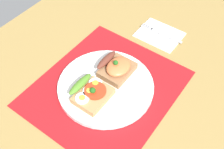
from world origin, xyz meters
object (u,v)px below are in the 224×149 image
Objects in this scene: sandwich_egg_tomato at (91,93)px; sandwich_salmon at (117,68)px; napkin at (160,34)px; fork at (160,33)px; plate at (106,86)px.

sandwich_egg_tomato is 1.00× the size of sandwich_salmon.
napkin is at bearing -3.02° from sandwich_egg_tomato.
fork reaches higher than napkin.
plate is 5.94cm from sandwich_egg_tomato.
sandwich_egg_tomato reaches higher than fork.
sandwich_egg_tomato is at bearing 177.06° from fork.
sandwich_salmon is at bearing -3.60° from sandwich_egg_tomato.
sandwich_egg_tomato reaches higher than napkin.
sandwich_salmon is at bearing 0.57° from plate.
fork is (0.23, 0.04, 0.46)cm from napkin.
plate is 1.91× the size of napkin.
fork is (23.29, -1.07, -3.03)cm from sandwich_salmon.
sandwich_salmon is at bearing 177.37° from fork.
sandwich_salmon is 0.65× the size of fork.
plate is 1.78× the size of fork.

